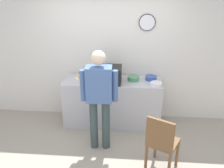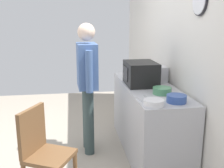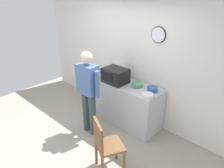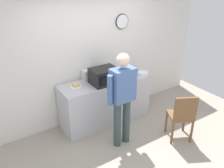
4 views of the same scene
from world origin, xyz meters
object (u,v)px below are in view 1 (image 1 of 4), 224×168
(salad_bowl, at_px, (133,78))
(fork_utensil, at_px, (141,85))
(microwave, at_px, (108,75))
(toaster, at_px, (100,71))
(sandwich_plate, at_px, (81,77))
(wooden_chair, at_px, (162,142))
(spoon_utensil, at_px, (144,87))
(person_standing, at_px, (99,94))
(mixing_bowl, at_px, (156,84))
(cereal_bowl, at_px, (151,78))

(salad_bowl, relative_size, fork_utensil, 1.26)
(microwave, xyz_separation_m, toaster, (-0.18, 0.32, -0.05))
(sandwich_plate, distance_m, wooden_chair, 1.99)
(toaster, relative_size, fork_utensil, 1.29)
(wooden_chair, bearing_deg, spoon_utensil, 103.19)
(spoon_utensil, distance_m, person_standing, 0.88)
(mixing_bowl, distance_m, fork_utensil, 0.27)
(mixing_bowl, xyz_separation_m, toaster, (-1.05, 0.41, 0.07))
(salad_bowl, height_order, wooden_chair, salad_bowl)
(spoon_utensil, xyz_separation_m, wooden_chair, (0.24, -1.01, -0.40))
(cereal_bowl, xyz_separation_m, spoon_utensil, (-0.15, -0.37, -0.04))
(mixing_bowl, height_order, spoon_utensil, mixing_bowl)
(sandwich_plate, height_order, salad_bowl, salad_bowl)
(cereal_bowl, bearing_deg, salad_bowl, -172.29)
(cereal_bowl, distance_m, mixing_bowl, 0.28)
(toaster, xyz_separation_m, wooden_chair, (1.07, -1.51, -0.49))
(mixing_bowl, relative_size, toaster, 0.95)
(toaster, bearing_deg, microwave, -60.40)
(cereal_bowl, height_order, mixing_bowl, cereal_bowl)
(mixing_bowl, relative_size, fork_utensil, 1.23)
(fork_utensil, bearing_deg, cereal_bowl, 53.94)
(microwave, xyz_separation_m, fork_utensil, (0.60, -0.09, -0.15))
(microwave, relative_size, mixing_bowl, 2.40)
(mixing_bowl, height_order, wooden_chair, mixing_bowl)
(microwave, distance_m, person_standing, 0.70)
(fork_utensil, height_order, wooden_chair, wooden_chair)
(cereal_bowl, relative_size, spoon_utensil, 1.22)
(cereal_bowl, distance_m, toaster, 0.99)
(cereal_bowl, bearing_deg, wooden_chair, -86.20)
(fork_utensil, distance_m, wooden_chair, 1.21)
(toaster, relative_size, person_standing, 0.13)
(mixing_bowl, xyz_separation_m, fork_utensil, (-0.27, 0.00, -0.03))
(salad_bowl, xyz_separation_m, person_standing, (-0.53, -0.83, 0.05))
(microwave, relative_size, sandwich_plate, 2.25)
(wooden_chair, bearing_deg, person_standing, 152.17)
(person_standing, distance_m, wooden_chair, 1.18)
(salad_bowl, distance_m, spoon_utensil, 0.37)
(wooden_chair, bearing_deg, salad_bowl, 107.52)
(salad_bowl, relative_size, cereal_bowl, 1.03)
(sandwich_plate, xyz_separation_m, salad_bowl, (0.99, -0.01, 0.02))
(microwave, height_order, person_standing, person_standing)
(person_standing, bearing_deg, sandwich_plate, 118.66)
(cereal_bowl, distance_m, spoon_utensil, 0.40)
(person_standing, height_order, wooden_chair, person_standing)
(microwave, relative_size, wooden_chair, 0.53)
(salad_bowl, distance_m, person_standing, 0.98)
(wooden_chair, bearing_deg, cereal_bowl, 93.80)
(toaster, xyz_separation_m, fork_utensil, (0.79, -0.40, -0.10))
(sandwich_plate, relative_size, wooden_chair, 0.24)
(sandwich_plate, relative_size, person_standing, 0.13)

